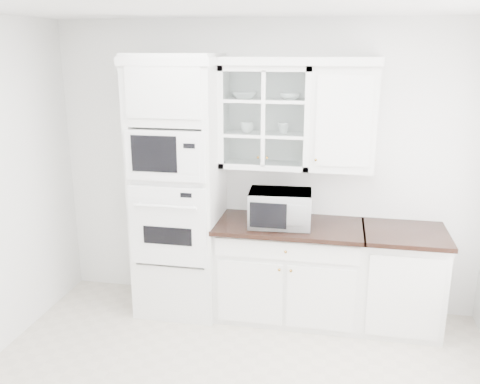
# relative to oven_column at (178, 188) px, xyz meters

# --- Properties ---
(room_shell) EXTENTS (4.00, 3.50, 2.70)m
(room_shell) POSITION_rel_oven_column_xyz_m (0.75, -0.99, 0.58)
(room_shell) COLOR white
(room_shell) RESTS_ON ground
(oven_column) EXTENTS (0.76, 0.68, 2.40)m
(oven_column) POSITION_rel_oven_column_xyz_m (0.00, 0.00, 0.00)
(oven_column) COLOR white
(oven_column) RESTS_ON ground
(base_cabinet_run) EXTENTS (1.32, 0.67, 0.92)m
(base_cabinet_run) POSITION_rel_oven_column_xyz_m (1.03, 0.03, -0.74)
(base_cabinet_run) COLOR white
(base_cabinet_run) RESTS_ON ground
(extra_base_cabinet) EXTENTS (0.72, 0.67, 0.92)m
(extra_base_cabinet) POSITION_rel_oven_column_xyz_m (2.03, 0.03, -0.74)
(extra_base_cabinet) COLOR white
(extra_base_cabinet) RESTS_ON ground
(upper_cabinet_glass) EXTENTS (0.80, 0.33, 0.90)m
(upper_cabinet_glass) POSITION_rel_oven_column_xyz_m (0.78, 0.17, 0.65)
(upper_cabinet_glass) COLOR white
(upper_cabinet_glass) RESTS_ON room_shell
(upper_cabinet_solid) EXTENTS (0.55, 0.33, 0.90)m
(upper_cabinet_solid) POSITION_rel_oven_column_xyz_m (1.46, 0.17, 0.65)
(upper_cabinet_solid) COLOR white
(upper_cabinet_solid) RESTS_ON room_shell
(crown_molding) EXTENTS (2.14, 0.38, 0.07)m
(crown_molding) POSITION_rel_oven_column_xyz_m (0.68, 0.14, 1.14)
(crown_molding) COLOR white
(crown_molding) RESTS_ON room_shell
(countertop_microwave) EXTENTS (0.57, 0.48, 0.31)m
(countertop_microwave) POSITION_rel_oven_column_xyz_m (0.95, -0.03, -0.12)
(countertop_microwave) COLOR white
(countertop_microwave) RESTS_ON base_cabinet_run
(bowl_a) EXTENTS (0.27, 0.27, 0.06)m
(bowl_a) POSITION_rel_oven_column_xyz_m (0.58, 0.17, 0.84)
(bowl_a) COLOR white
(bowl_a) RESTS_ON upper_cabinet_glass
(bowl_b) EXTENTS (0.22, 0.22, 0.06)m
(bowl_b) POSITION_rel_oven_column_xyz_m (0.99, 0.16, 0.84)
(bowl_b) COLOR white
(bowl_b) RESTS_ON upper_cabinet_glass
(cup_a) EXTENTS (0.15, 0.15, 0.10)m
(cup_a) POSITION_rel_oven_column_xyz_m (0.61, 0.15, 0.56)
(cup_a) COLOR white
(cup_a) RESTS_ON upper_cabinet_glass
(cup_b) EXTENTS (0.13, 0.13, 0.10)m
(cup_b) POSITION_rel_oven_column_xyz_m (0.94, 0.17, 0.56)
(cup_b) COLOR white
(cup_b) RESTS_ON upper_cabinet_glass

